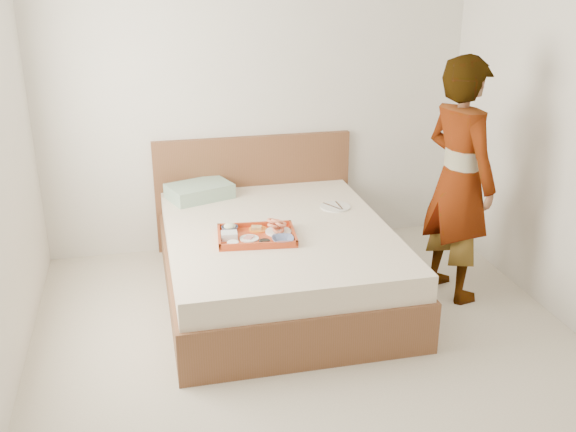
{
  "coord_description": "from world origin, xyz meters",
  "views": [
    {
      "loc": [
        -0.94,
        -3.19,
        2.29
      ],
      "look_at": [
        0.0,
        0.9,
        0.65
      ],
      "focal_mm": 40.77,
      "sensor_mm": 36.0,
      "label": 1
    }
  ],
  "objects_px": {
    "dinner_plate": "(335,207)",
    "person": "(459,180)",
    "tray": "(257,235)",
    "bed": "(278,261)"
  },
  "relations": [
    {
      "from": "tray",
      "to": "dinner_plate",
      "type": "height_order",
      "value": "tray"
    },
    {
      "from": "tray",
      "to": "bed",
      "type": "bearing_deg",
      "value": 47.53
    },
    {
      "from": "person",
      "to": "bed",
      "type": "bearing_deg",
      "value": 64.27
    },
    {
      "from": "bed",
      "to": "dinner_plate",
      "type": "relative_size",
      "value": 8.58
    },
    {
      "from": "tray",
      "to": "dinner_plate",
      "type": "bearing_deg",
      "value": 39.11
    },
    {
      "from": "bed",
      "to": "person",
      "type": "xyz_separation_m",
      "value": [
        1.24,
        -0.24,
        0.6
      ]
    },
    {
      "from": "tray",
      "to": "dinner_plate",
      "type": "xyz_separation_m",
      "value": [
        0.7,
        0.46,
        -0.02
      ]
    },
    {
      "from": "bed",
      "to": "dinner_plate",
      "type": "xyz_separation_m",
      "value": [
        0.51,
        0.29,
        0.27
      ]
    },
    {
      "from": "bed",
      "to": "tray",
      "type": "height_order",
      "value": "tray"
    },
    {
      "from": "dinner_plate",
      "to": "person",
      "type": "relative_size",
      "value": 0.13
    }
  ]
}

